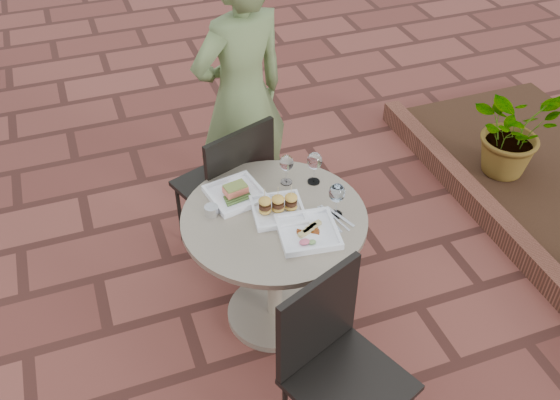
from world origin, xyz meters
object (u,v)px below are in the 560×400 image
object	(u,v)px
plate_sliders	(278,207)
diner	(241,98)
chair_far	(230,180)
chair_near	(334,356)
cafe_table	(274,252)
plate_salmon	(236,193)
plate_tuna	(308,232)

from	to	relation	value
plate_sliders	diner	bearing A→B (deg)	83.60
chair_far	diner	xyz separation A→B (m)	(0.19, 0.35, 0.30)
chair_near	cafe_table	bearing A→B (deg)	68.34
chair_near	plate_sliders	distance (m)	0.77
diner	plate_sliders	distance (m)	0.90
plate_salmon	plate_tuna	size ratio (longest dim) A/B	0.97
chair_far	plate_tuna	distance (m)	0.78
diner	plate_sliders	xyz separation A→B (m)	(-0.10, -0.89, -0.08)
chair_near	plate_salmon	bearing A→B (deg)	76.21
cafe_table	chair_near	world-z (taller)	chair_near
cafe_table	plate_tuna	bearing A→B (deg)	-59.50
chair_far	diner	world-z (taller)	diner
chair_near	plate_tuna	size ratio (longest dim) A/B	3.04
plate_salmon	plate_sliders	xyz separation A→B (m)	(0.16, -0.19, 0.01)
plate_salmon	diner	bearing A→B (deg)	70.13
diner	plate_salmon	xyz separation A→B (m)	(-0.26, -0.71, -0.10)
plate_sliders	plate_tuna	distance (m)	0.21
cafe_table	plate_salmon	xyz separation A→B (m)	(-0.13, 0.20, 0.27)
chair_near	chair_far	bearing A→B (deg)	70.92
plate_sliders	chair_far	bearing A→B (deg)	99.16
plate_sliders	plate_tuna	xyz separation A→B (m)	(0.08, -0.19, -0.02)
chair_far	plate_salmon	bearing A→B (deg)	59.15
plate_salmon	cafe_table	bearing A→B (deg)	-57.29
cafe_table	chair_far	world-z (taller)	chair_far
chair_far	plate_salmon	size ratio (longest dim) A/B	3.12
cafe_table	chair_far	bearing A→B (deg)	96.34
chair_near	plate_sliders	world-z (taller)	chair_near
chair_near	plate_sliders	size ratio (longest dim) A/B	3.36
cafe_table	diner	bearing A→B (deg)	82.12
cafe_table	plate_tuna	size ratio (longest dim) A/B	2.94
cafe_table	chair_near	bearing A→B (deg)	-89.54
cafe_table	chair_far	xyz separation A→B (m)	(-0.06, 0.56, 0.07)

